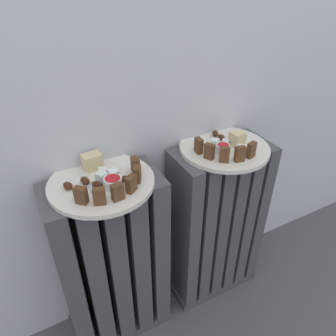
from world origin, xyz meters
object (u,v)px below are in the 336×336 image
object	(u,v)px
plate_right	(224,148)
radiator_right	(215,225)
jam_bowl_right	(223,149)
fork	(86,180)
radiator_left	(113,265)
plate_left	(102,182)
jam_bowl_left	(113,182)

from	to	relation	value
plate_right	radiator_right	bearing A→B (deg)	0.00
jam_bowl_right	fork	world-z (taller)	jam_bowl_right
radiator_right	plate_right	xyz separation A→B (m)	(0.00, 0.00, 0.30)
radiator_left	plate_left	distance (m)	0.30
radiator_left	fork	world-z (taller)	fork
plate_right	jam_bowl_left	xyz separation A→B (m)	(-0.35, -0.04, 0.02)
radiator_right	plate_right	size ratio (longest dim) A/B	2.24
radiator_left	jam_bowl_left	bearing A→B (deg)	-64.94
jam_bowl_left	jam_bowl_right	bearing A→B (deg)	1.31
plate_right	jam_bowl_left	bearing A→B (deg)	-173.82
plate_left	jam_bowl_left	world-z (taller)	jam_bowl_left
radiator_left	jam_bowl_right	world-z (taller)	jam_bowl_right
plate_left	jam_bowl_right	xyz separation A→B (m)	(0.34, -0.03, 0.02)
radiator_left	fork	xyz separation A→B (m)	(-0.03, 0.02, 0.31)
radiator_left	radiator_right	xyz separation A→B (m)	(0.37, 0.00, 0.00)
plate_right	fork	distance (m)	0.40
plate_right	jam_bowl_right	size ratio (longest dim) A/B	6.80
radiator_left	jam_bowl_right	xyz separation A→B (m)	(0.34, -0.03, 0.32)
radiator_right	jam_bowl_left	bearing A→B (deg)	-173.82
radiator_left	jam_bowl_right	distance (m)	0.47
plate_left	jam_bowl_left	size ratio (longest dim) A/B	5.89
radiator_right	jam_bowl_left	xyz separation A→B (m)	(-0.35, -0.04, 0.32)
fork	plate_right	bearing A→B (deg)	-2.28
jam_bowl_left	fork	size ratio (longest dim) A/B	0.49
radiator_right	plate_right	distance (m)	0.30
plate_right	jam_bowl_right	bearing A→B (deg)	-133.79
radiator_right	plate_left	xyz separation A→B (m)	(-0.37, 0.00, 0.30)
radiator_right	fork	bearing A→B (deg)	177.72
jam_bowl_left	jam_bowl_right	world-z (taller)	jam_bowl_right
plate_right	jam_bowl_right	xyz separation A→B (m)	(-0.03, -0.03, 0.02)
radiator_right	plate_left	distance (m)	0.47
plate_right	jam_bowl_left	size ratio (longest dim) A/B	5.89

